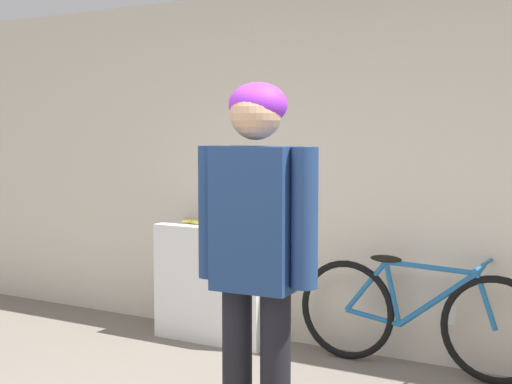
# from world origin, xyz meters

# --- Properties ---
(wall_back) EXTENTS (8.00, 0.07, 2.60)m
(wall_back) POSITION_xyz_m (0.00, 2.91, 1.30)
(wall_back) COLOR beige
(wall_back) RESTS_ON ground_plane
(side_shelf) EXTENTS (0.90, 0.38, 0.87)m
(side_shelf) POSITION_xyz_m (-1.16, 2.67, 0.43)
(side_shelf) COLOR white
(side_shelf) RESTS_ON ground_plane
(person) EXTENTS (0.60, 0.26, 1.79)m
(person) POSITION_xyz_m (0.16, 0.95, 1.09)
(person) COLOR black
(person) RESTS_ON ground_plane
(bicycle) EXTENTS (1.69, 0.46, 0.76)m
(bicycle) POSITION_xyz_m (0.38, 2.69, 0.37)
(bicycle) COLOR black
(bicycle) RESTS_ON ground_plane
(banana) EXTENTS (0.32, 0.09, 0.04)m
(banana) POSITION_xyz_m (-1.29, 2.63, 0.89)
(banana) COLOR #EAD64C
(banana) RESTS_ON side_shelf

